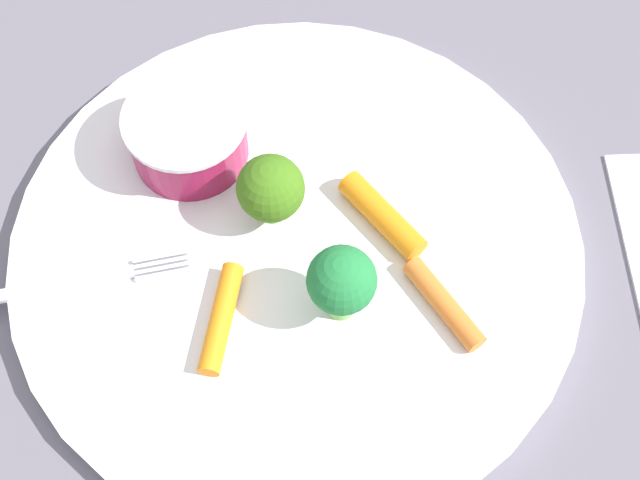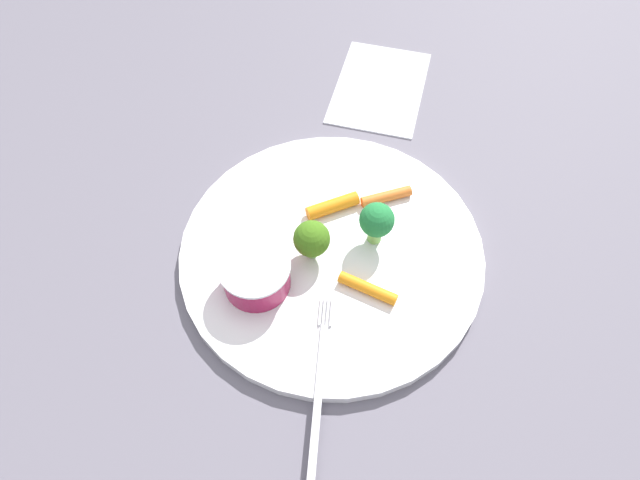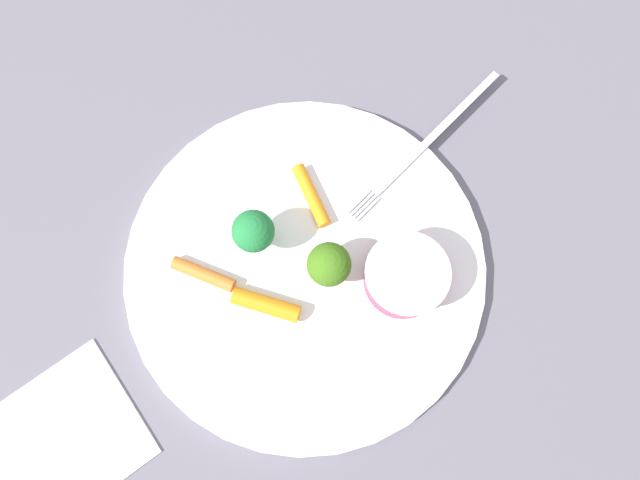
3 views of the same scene
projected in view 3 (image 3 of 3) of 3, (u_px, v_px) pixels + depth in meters
ground_plane at (305, 267)px, 0.46m from camera, size 2.40×2.40×0.00m
plate at (305, 265)px, 0.46m from camera, size 0.30×0.30×0.01m
sauce_cup at (405, 277)px, 0.43m from camera, size 0.07×0.07×0.03m
broccoli_floret_0 at (253, 232)px, 0.42m from camera, size 0.03×0.03×0.05m
broccoli_floret_1 at (329, 265)px, 0.42m from camera, size 0.04×0.04×0.04m
carrot_stick_0 at (311, 196)px, 0.46m from camera, size 0.01×0.06×0.01m
carrot_stick_1 at (203, 274)px, 0.44m from camera, size 0.05×0.04×0.01m
carrot_stick_2 at (266, 305)px, 0.43m from camera, size 0.05×0.05×0.01m
fork at (424, 145)px, 0.48m from camera, size 0.18×0.09×0.00m
napkin at (39, 456)px, 0.42m from camera, size 0.18×0.14×0.00m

